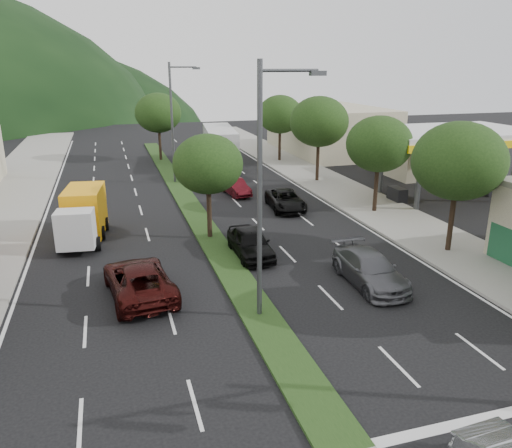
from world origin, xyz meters
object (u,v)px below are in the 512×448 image
object	(u,v)px
car_queue_a	(250,243)
motorhome	(220,146)
streetlight_near	(265,182)
suv_maroon	(139,280)
tree_r_c	(379,144)
car_queue_b	(370,269)
streetlight_mid	(174,117)
tree_r_e	(280,114)
tree_r_d	(319,122)
box_truck	(83,216)
tree_med_near	(208,164)
car_queue_d	(286,200)
tree_r_b	(459,161)
tree_med_far	(158,113)
car_queue_c	(235,187)

from	to	relation	value
car_queue_a	motorhome	bearing A→B (deg)	80.67
streetlight_near	suv_maroon	world-z (taller)	streetlight_near
tree_r_c	car_queue_b	size ratio (longest dim) A/B	1.27
streetlight_mid	tree_r_e	bearing A→B (deg)	30.69
tree_r_d	box_truck	world-z (taller)	tree_r_d
tree_med_near	car_queue_d	bearing A→B (deg)	35.55
suv_maroon	motorhome	xyz separation A→B (m)	(10.04, 28.37, 1.23)
motorhome	tree_r_c	bearing A→B (deg)	-64.52
car_queue_b	suv_maroon	bearing A→B (deg)	171.21
tree_r_c	box_truck	size ratio (longest dim) A/B	1.07
tree_r_c	tree_med_near	xyz separation A→B (m)	(-12.00, -2.00, -0.32)
tree_r_b	box_truck	size ratio (longest dim) A/B	1.14
tree_r_c	suv_maroon	world-z (taller)	tree_r_c
tree_med_far	box_truck	distance (m)	25.26
tree_r_d	tree_med_far	world-z (taller)	tree_r_d
car_queue_c	car_queue_d	distance (m)	5.54
streetlight_mid	car_queue_d	bearing A→B (deg)	-59.34
tree_r_c	car_queue_a	world-z (taller)	tree_r_c
tree_med_far	tree_med_near	bearing A→B (deg)	-90.00
streetlight_mid	suv_maroon	distance (m)	22.74
tree_r_e	suv_maroon	size ratio (longest dim) A/B	1.20
tree_r_b	car_queue_a	size ratio (longest dim) A/B	1.55
tree_med_far	car_queue_c	bearing A→B (deg)	-76.30
car_queue_b	car_queue_d	distance (m)	13.04
tree_med_far	motorhome	bearing A→B (deg)	-38.28
tree_r_b	tree_med_near	distance (m)	13.43
suv_maroon	streetlight_mid	bearing A→B (deg)	-109.09
car_queue_b	box_truck	bearing A→B (deg)	141.64
car_queue_a	motorhome	xyz separation A→B (m)	(4.00, 25.12, 1.24)
tree_r_c	motorhome	size ratio (longest dim) A/B	0.64
tree_r_b	car_queue_d	size ratio (longest dim) A/B	1.45
tree_r_d	suv_maroon	world-z (taller)	tree_r_d
car_queue_a	tree_r_d	bearing A→B (deg)	55.54
car_queue_d	streetlight_near	bearing A→B (deg)	-107.35
car_queue_c	tree_r_e	bearing A→B (deg)	49.55
tree_r_e	streetlight_mid	xyz separation A→B (m)	(-11.79, -7.00, 0.69)
tree_r_e	motorhome	size ratio (longest dim) A/B	0.67
tree_med_far	suv_maroon	xyz separation A→B (m)	(-4.54, -32.71, -4.23)
motorhome	car_queue_d	bearing A→B (deg)	-79.83
suv_maroon	box_truck	distance (m)	9.11
tree_med_near	tree_r_d	bearing A→B (deg)	45.00
tree_med_far	motorhome	distance (m)	7.63
motorhome	tree_r_b	bearing A→B (deg)	-69.59
streetlight_mid	car_queue_d	size ratio (longest dim) A/B	2.09
car_queue_a	car_queue_c	world-z (taller)	car_queue_a
car_queue_c	box_truck	world-z (taller)	box_truck
streetlight_mid	motorhome	distance (m)	9.23
box_truck	tree_r_e	bearing A→B (deg)	-126.40
tree_r_c	suv_maroon	distance (m)	19.11
tree_r_b	tree_r_c	xyz separation A→B (m)	(0.00, 8.00, -0.29)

